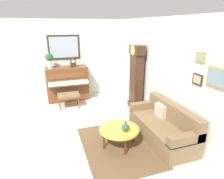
{
  "coord_description": "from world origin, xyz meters",
  "views": [
    {
      "loc": [
        4.57,
        -0.52,
        2.6
      ],
      "look_at": [
        -0.19,
        1.1,
        0.92
      ],
      "focal_mm": 31.05,
      "sensor_mm": 36.0,
      "label": 1
    }
  ],
  "objects_px": {
    "coffee_table": "(119,130)",
    "green_jug": "(126,127)",
    "piano_bench": "(68,96)",
    "piano": "(68,83)",
    "grandfather_clock": "(136,79)",
    "mantel_clock": "(73,62)",
    "couch": "(163,126)",
    "flower_vase": "(49,59)"
  },
  "relations": [
    {
      "from": "green_jug",
      "to": "piano_bench",
      "type": "bearing_deg",
      "value": -161.37
    },
    {
      "from": "piano",
      "to": "green_jug",
      "type": "height_order",
      "value": "piano"
    },
    {
      "from": "piano",
      "to": "flower_vase",
      "type": "bearing_deg",
      "value": -89.82
    },
    {
      "from": "coffee_table",
      "to": "piano_bench",
      "type": "bearing_deg",
      "value": -162.14
    },
    {
      "from": "piano_bench",
      "to": "mantel_clock",
      "type": "xyz_separation_m",
      "value": [
        -0.77,
        0.31,
        0.97
      ]
    },
    {
      "from": "piano",
      "to": "grandfather_clock",
      "type": "distance_m",
      "value": 2.5
    },
    {
      "from": "piano_bench",
      "to": "couch",
      "type": "xyz_separation_m",
      "value": [
        2.56,
        1.9,
        -0.09
      ]
    },
    {
      "from": "piano",
      "to": "coffee_table",
      "type": "xyz_separation_m",
      "value": [
        3.28,
        0.74,
        -0.21
      ]
    },
    {
      "from": "couch",
      "to": "green_jug",
      "type": "xyz_separation_m",
      "value": [
        0.1,
        -1.01,
        0.2
      ]
    },
    {
      "from": "grandfather_clock",
      "to": "mantel_clock",
      "type": "relative_size",
      "value": 5.34
    },
    {
      "from": "coffee_table",
      "to": "green_jug",
      "type": "height_order",
      "value": "green_jug"
    },
    {
      "from": "coffee_table",
      "to": "green_jug",
      "type": "distance_m",
      "value": 0.21
    },
    {
      "from": "couch",
      "to": "flower_vase",
      "type": "distance_m",
      "value": 4.26
    },
    {
      "from": "grandfather_clock",
      "to": "flower_vase",
      "type": "bearing_deg",
      "value": -120.02
    },
    {
      "from": "grandfather_clock",
      "to": "couch",
      "type": "height_order",
      "value": "grandfather_clock"
    },
    {
      "from": "piano_bench",
      "to": "coffee_table",
      "type": "bearing_deg",
      "value": 17.86
    },
    {
      "from": "grandfather_clock",
      "to": "green_jug",
      "type": "xyz_separation_m",
      "value": [
        1.96,
        -1.17,
        -0.45
      ]
    },
    {
      "from": "piano",
      "to": "couch",
      "type": "xyz_separation_m",
      "value": [
        3.33,
        1.83,
        -0.3
      ]
    },
    {
      "from": "piano",
      "to": "piano_bench",
      "type": "xyz_separation_m",
      "value": [
        0.77,
        -0.07,
        -0.2
      ]
    },
    {
      "from": "couch",
      "to": "flower_vase",
      "type": "height_order",
      "value": "flower_vase"
    },
    {
      "from": "couch",
      "to": "coffee_table",
      "type": "xyz_separation_m",
      "value": [
        -0.05,
        -1.1,
        0.08
      ]
    },
    {
      "from": "coffee_table",
      "to": "mantel_clock",
      "type": "xyz_separation_m",
      "value": [
        -3.28,
        -0.5,
        0.98
      ]
    },
    {
      "from": "grandfather_clock",
      "to": "green_jug",
      "type": "relative_size",
      "value": 8.46
    },
    {
      "from": "couch",
      "to": "mantel_clock",
      "type": "height_order",
      "value": "mantel_clock"
    },
    {
      "from": "grandfather_clock",
      "to": "flower_vase",
      "type": "distance_m",
      "value": 2.97
    },
    {
      "from": "piano_bench",
      "to": "grandfather_clock",
      "type": "distance_m",
      "value": 2.25
    },
    {
      "from": "piano_bench",
      "to": "couch",
      "type": "bearing_deg",
      "value": 36.62
    },
    {
      "from": "mantel_clock",
      "to": "green_jug",
      "type": "xyz_separation_m",
      "value": [
        3.42,
        0.58,
        -0.86
      ]
    },
    {
      "from": "piano",
      "to": "mantel_clock",
      "type": "relative_size",
      "value": 3.79
    },
    {
      "from": "couch",
      "to": "green_jug",
      "type": "distance_m",
      "value": 1.03
    },
    {
      "from": "coffee_table",
      "to": "mantel_clock",
      "type": "bearing_deg",
      "value": -171.38
    },
    {
      "from": "coffee_table",
      "to": "green_jug",
      "type": "bearing_deg",
      "value": 30.59
    },
    {
      "from": "coffee_table",
      "to": "grandfather_clock",
      "type": "bearing_deg",
      "value": 145.31
    },
    {
      "from": "flower_vase",
      "to": "green_jug",
      "type": "height_order",
      "value": "flower_vase"
    },
    {
      "from": "piano",
      "to": "grandfather_clock",
      "type": "bearing_deg",
      "value": 53.72
    },
    {
      "from": "mantel_clock",
      "to": "green_jug",
      "type": "height_order",
      "value": "mantel_clock"
    },
    {
      "from": "green_jug",
      "to": "piano",
      "type": "bearing_deg",
      "value": -166.47
    },
    {
      "from": "mantel_clock",
      "to": "flower_vase",
      "type": "xyz_separation_m",
      "value": [
        -0.0,
        -0.78,
        0.14
      ]
    },
    {
      "from": "piano",
      "to": "grandfather_clock",
      "type": "relative_size",
      "value": 0.71
    },
    {
      "from": "piano",
      "to": "coffee_table",
      "type": "distance_m",
      "value": 3.37
    },
    {
      "from": "couch",
      "to": "green_jug",
      "type": "relative_size",
      "value": 7.92
    },
    {
      "from": "mantel_clock",
      "to": "coffee_table",
      "type": "bearing_deg",
      "value": 8.62
    }
  ]
}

